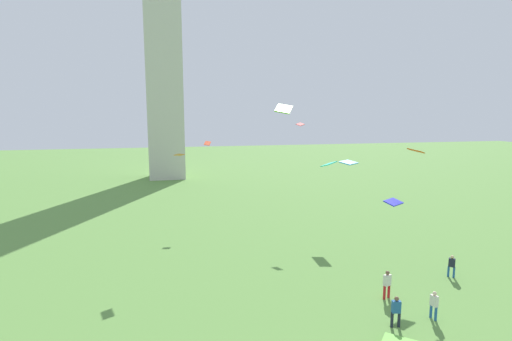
{
  "coord_description": "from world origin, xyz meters",
  "views": [
    {
      "loc": [
        -8.63,
        -10.1,
        11.27
      ],
      "look_at": [
        -2.7,
        16.12,
        7.25
      ],
      "focal_mm": 27.43,
      "sensor_mm": 36.0,
      "label": 1
    }
  ],
  "objects_px": {
    "person_0": "(387,283)",
    "kite_flying_3": "(416,151)",
    "kite_flying_5": "(284,109)",
    "kite_flying_6": "(349,162)",
    "person_2": "(452,265)",
    "kite_flying_0": "(329,164)",
    "person_3": "(434,304)",
    "person_1": "(396,310)",
    "kite_flying_1": "(207,143)",
    "kite_flying_4": "(179,155)",
    "kite_flying_2": "(300,124)",
    "kite_flying_7": "(393,202)"
  },
  "relations": [
    {
      "from": "person_0",
      "to": "kite_flying_1",
      "type": "height_order",
      "value": "kite_flying_1"
    },
    {
      "from": "kite_flying_2",
      "to": "kite_flying_3",
      "type": "distance_m",
      "value": 13.88
    },
    {
      "from": "kite_flying_3",
      "to": "person_1",
      "type": "bearing_deg",
      "value": 8.59
    },
    {
      "from": "person_1",
      "to": "kite_flying_5",
      "type": "distance_m",
      "value": 14.83
    },
    {
      "from": "kite_flying_4",
      "to": "kite_flying_1",
      "type": "bearing_deg",
      "value": -44.26
    },
    {
      "from": "person_2",
      "to": "kite_flying_5",
      "type": "xyz_separation_m",
      "value": [
        -10.63,
        5.05,
        10.63
      ]
    },
    {
      "from": "kite_flying_0",
      "to": "kite_flying_1",
      "type": "bearing_deg",
      "value": 51.02
    },
    {
      "from": "person_3",
      "to": "kite_flying_4",
      "type": "relative_size",
      "value": 1.64
    },
    {
      "from": "person_1",
      "to": "kite_flying_1",
      "type": "bearing_deg",
      "value": 117.83
    },
    {
      "from": "kite_flying_5",
      "to": "kite_flying_6",
      "type": "xyz_separation_m",
      "value": [
        3.99,
        -2.38,
        -3.67
      ]
    },
    {
      "from": "person_0",
      "to": "kite_flying_3",
      "type": "distance_m",
      "value": 9.98
    },
    {
      "from": "kite_flying_2",
      "to": "kite_flying_4",
      "type": "bearing_deg",
      "value": 102.85
    },
    {
      "from": "kite_flying_2",
      "to": "kite_flying_3",
      "type": "height_order",
      "value": "kite_flying_2"
    },
    {
      "from": "person_2",
      "to": "kite_flying_6",
      "type": "xyz_separation_m",
      "value": [
        -6.64,
        2.67,
        6.96
      ]
    },
    {
      "from": "kite_flying_5",
      "to": "kite_flying_6",
      "type": "bearing_deg",
      "value": 86.36
    },
    {
      "from": "person_3",
      "to": "kite_flying_6",
      "type": "height_order",
      "value": "kite_flying_6"
    },
    {
      "from": "kite_flying_0",
      "to": "kite_flying_5",
      "type": "height_order",
      "value": "kite_flying_5"
    },
    {
      "from": "person_1",
      "to": "kite_flying_3",
      "type": "relative_size",
      "value": 1.01
    },
    {
      "from": "kite_flying_4",
      "to": "kite_flying_5",
      "type": "distance_m",
      "value": 9.14
    },
    {
      "from": "kite_flying_1",
      "to": "kite_flying_6",
      "type": "height_order",
      "value": "kite_flying_1"
    },
    {
      "from": "kite_flying_2",
      "to": "kite_flying_6",
      "type": "height_order",
      "value": "kite_flying_2"
    },
    {
      "from": "kite_flying_3",
      "to": "kite_flying_5",
      "type": "distance_m",
      "value": 10.0
    },
    {
      "from": "person_1",
      "to": "kite_flying_4",
      "type": "bearing_deg",
      "value": 138.1
    },
    {
      "from": "person_3",
      "to": "kite_flying_7",
      "type": "distance_m",
      "value": 7.4
    },
    {
      "from": "person_0",
      "to": "kite_flying_0",
      "type": "bearing_deg",
      "value": 63.23
    },
    {
      "from": "kite_flying_3",
      "to": "kite_flying_4",
      "type": "bearing_deg",
      "value": -64.72
    },
    {
      "from": "kite_flying_4",
      "to": "person_0",
      "type": "bearing_deg",
      "value": -159.91
    },
    {
      "from": "kite_flying_2",
      "to": "kite_flying_1",
      "type": "bearing_deg",
      "value": 51.86
    },
    {
      "from": "kite_flying_2",
      "to": "kite_flying_3",
      "type": "xyz_separation_m",
      "value": [
        4.25,
        -13.12,
        -1.54
      ]
    },
    {
      "from": "person_3",
      "to": "kite_flying_1",
      "type": "xyz_separation_m",
      "value": [
        -9.81,
        24.23,
        7.1
      ]
    },
    {
      "from": "kite_flying_1",
      "to": "kite_flying_3",
      "type": "height_order",
      "value": "kite_flying_3"
    },
    {
      "from": "person_2",
      "to": "kite_flying_5",
      "type": "relative_size",
      "value": 0.89
    },
    {
      "from": "person_2",
      "to": "kite_flying_3",
      "type": "bearing_deg",
      "value": 162.06
    },
    {
      "from": "person_3",
      "to": "kite_flying_7",
      "type": "bearing_deg",
      "value": 164.62
    },
    {
      "from": "person_1",
      "to": "kite_flying_2",
      "type": "height_order",
      "value": "kite_flying_2"
    },
    {
      "from": "person_3",
      "to": "person_0",
      "type": "bearing_deg",
      "value": -162.24
    },
    {
      "from": "kite_flying_1",
      "to": "kite_flying_3",
      "type": "relative_size",
      "value": 0.57
    },
    {
      "from": "person_0",
      "to": "kite_flying_6",
      "type": "relative_size",
      "value": 1.17
    },
    {
      "from": "person_2",
      "to": "kite_flying_7",
      "type": "height_order",
      "value": "kite_flying_7"
    },
    {
      "from": "person_0",
      "to": "person_2",
      "type": "bearing_deg",
      "value": -1.53
    },
    {
      "from": "person_1",
      "to": "kite_flying_5",
      "type": "xyz_separation_m",
      "value": [
        -3.3,
        9.89,
        10.54
      ]
    },
    {
      "from": "kite_flying_1",
      "to": "kite_flying_7",
      "type": "bearing_deg",
      "value": -130.11
    },
    {
      "from": "kite_flying_6",
      "to": "kite_flying_1",
      "type": "bearing_deg",
      "value": -100.61
    },
    {
      "from": "person_3",
      "to": "kite_flying_5",
      "type": "height_order",
      "value": "kite_flying_5"
    },
    {
      "from": "person_1",
      "to": "kite_flying_6",
      "type": "height_order",
      "value": "kite_flying_6"
    },
    {
      "from": "kite_flying_7",
      "to": "kite_flying_0",
      "type": "bearing_deg",
      "value": -116.0
    },
    {
      "from": "kite_flying_3",
      "to": "kite_flying_7",
      "type": "distance_m",
      "value": 4.38
    },
    {
      "from": "kite_flying_6",
      "to": "person_3",
      "type": "bearing_deg",
      "value": 68.04
    },
    {
      "from": "person_2",
      "to": "kite_flying_0",
      "type": "height_order",
      "value": "kite_flying_0"
    },
    {
      "from": "person_0",
      "to": "kite_flying_3",
      "type": "xyz_separation_m",
      "value": [
        4.68,
        4.6,
        7.52
      ]
    }
  ]
}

